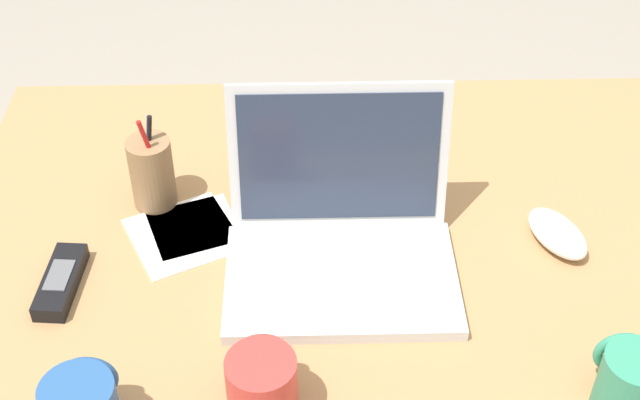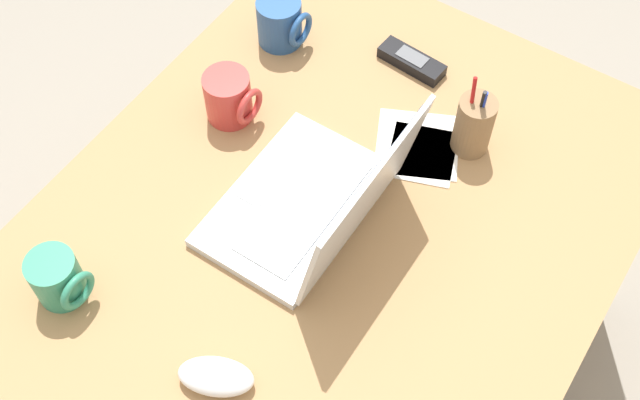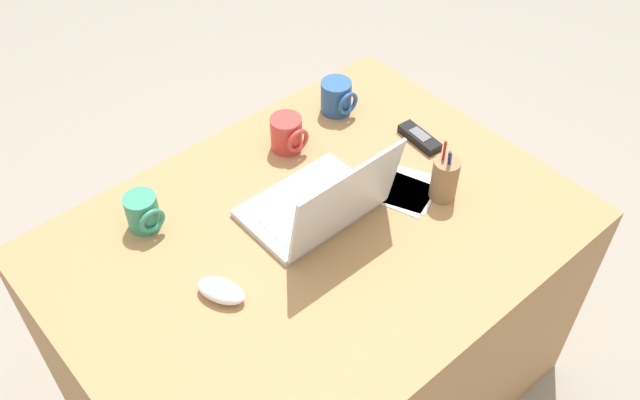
{
  "view_description": "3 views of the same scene",
  "coord_description": "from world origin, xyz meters",
  "px_view_note": "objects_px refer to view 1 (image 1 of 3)",
  "views": [
    {
      "loc": [
        -0.09,
        -0.93,
        1.6
      ],
      "look_at": [
        -0.07,
        -0.01,
        0.82
      ],
      "focal_mm": 49.73,
      "sensor_mm": 36.0,
      "label": 1
    },
    {
      "loc": [
        0.56,
        0.38,
        1.87
      ],
      "look_at": [
        -0.02,
        -0.0,
        0.82
      ],
      "focal_mm": 45.6,
      "sensor_mm": 36.0,
      "label": 2
    },
    {
      "loc": [
        0.72,
        0.85,
        1.96
      ],
      "look_at": [
        -0.05,
        -0.04,
        0.75
      ],
      "focal_mm": 39.4,
      "sensor_mm": 36.0,
      "label": 3
    }
  ],
  "objects_px": {
    "coffee_mug_tall": "(262,386)",
    "pen_holder": "(152,172)",
    "computer_mouse": "(557,233)",
    "laptop": "(340,237)",
    "cordless_phone": "(61,281)",
    "coffee_mug_spare": "(629,382)"
  },
  "relations": [
    {
      "from": "coffee_mug_tall",
      "to": "pen_holder",
      "type": "relative_size",
      "value": 0.58
    },
    {
      "from": "laptop",
      "to": "coffee_mug_tall",
      "type": "relative_size",
      "value": 3.34
    },
    {
      "from": "coffee_mug_tall",
      "to": "coffee_mug_spare",
      "type": "bearing_deg",
      "value": -0.42
    },
    {
      "from": "coffee_mug_spare",
      "to": "laptop",
      "type": "bearing_deg",
      "value": 142.23
    },
    {
      "from": "computer_mouse",
      "to": "coffee_mug_tall",
      "type": "relative_size",
      "value": 1.19
    },
    {
      "from": "coffee_mug_spare",
      "to": "cordless_phone",
      "type": "xyz_separation_m",
      "value": [
        -0.72,
        0.22,
        -0.03
      ]
    },
    {
      "from": "coffee_mug_tall",
      "to": "pen_holder",
      "type": "height_order",
      "value": "pen_holder"
    },
    {
      "from": "computer_mouse",
      "to": "coffee_mug_tall",
      "type": "xyz_separation_m",
      "value": [
        -0.42,
        -0.29,
        0.03
      ]
    },
    {
      "from": "coffee_mug_tall",
      "to": "laptop",
      "type": "bearing_deg",
      "value": 67.92
    },
    {
      "from": "coffee_mug_spare",
      "to": "pen_holder",
      "type": "xyz_separation_m",
      "value": [
        -0.61,
        0.4,
        0.01
      ]
    },
    {
      "from": "computer_mouse",
      "to": "pen_holder",
      "type": "height_order",
      "value": "pen_holder"
    },
    {
      "from": "coffee_mug_spare",
      "to": "pen_holder",
      "type": "height_order",
      "value": "pen_holder"
    },
    {
      "from": "computer_mouse",
      "to": "laptop",
      "type": "bearing_deg",
      "value": 161.48
    },
    {
      "from": "laptop",
      "to": "coffee_mug_spare",
      "type": "xyz_separation_m",
      "value": [
        0.33,
        -0.26,
        -0.0
      ]
    },
    {
      "from": "coffee_mug_tall",
      "to": "cordless_phone",
      "type": "distance_m",
      "value": 0.36
    },
    {
      "from": "computer_mouse",
      "to": "pen_holder",
      "type": "bearing_deg",
      "value": 145.37
    },
    {
      "from": "laptop",
      "to": "computer_mouse",
      "type": "bearing_deg",
      "value": 5.83
    },
    {
      "from": "laptop",
      "to": "cordless_phone",
      "type": "relative_size",
      "value": 2.39
    },
    {
      "from": "coffee_mug_tall",
      "to": "cordless_phone",
      "type": "height_order",
      "value": "coffee_mug_tall"
    },
    {
      "from": "coffee_mug_tall",
      "to": "pen_holder",
      "type": "bearing_deg",
      "value": 113.96
    },
    {
      "from": "laptop",
      "to": "coffee_mug_spare",
      "type": "distance_m",
      "value": 0.42
    },
    {
      "from": "computer_mouse",
      "to": "cordless_phone",
      "type": "relative_size",
      "value": 0.85
    }
  ]
}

